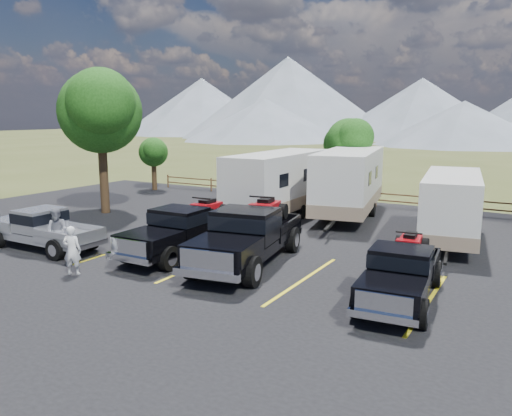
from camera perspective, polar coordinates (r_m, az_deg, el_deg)
The scene contains 17 objects.
ground at distance 14.57m, azimuth -8.77°, elevation -11.37°, with size 320.00×320.00×0.00m, color #454E21.
asphalt_lot at distance 16.84m, azimuth -2.29°, elevation -8.12°, with size 44.00×34.00×0.04m, color black.
stall_lines at distance 17.65m, azimuth -0.53°, elevation -7.15°, with size 12.12×5.50×0.01m.
tree_big_nw at distance 28.75m, azimuth -17.41°, elevation 10.45°, with size 5.54×5.18×7.84m.
tree_north at distance 31.35m, azimuth 10.50°, elevation 7.50°, with size 3.46×3.24×5.25m.
tree_nw_small at distance 36.98m, azimuth -11.66°, elevation 6.26°, with size 2.59×2.43×3.85m.
rail_fence at distance 30.07m, azimuth 17.18°, elevation 0.88°, with size 36.12×0.12×1.00m.
mountain_range at distance 117.56m, azimuth 22.78°, elevation 10.95°, with size 209.00×71.00×20.00m.
rig_left at distance 19.78m, azimuth -8.27°, elevation -2.35°, with size 2.28×6.20×2.06m.
rig_center at distance 18.20m, azimuth -0.84°, elevation -2.99°, with size 3.31×7.17×2.31m.
rig_right at distance 15.32m, azimuth 16.31°, elevation -6.94°, with size 2.32×5.60×1.82m.
trailer_left at distance 26.37m, azimuth 2.63°, elevation 2.76°, with size 2.68×9.89×3.44m.
trailer_center at distance 27.04m, azimuth 10.61°, elevation 2.91°, with size 4.13×10.27×3.55m.
trailer_right at distance 22.65m, azimuth 21.40°, elevation 0.08°, with size 3.10×8.51×2.94m.
pickup_silver at distance 21.96m, azimuth -23.16°, elevation -2.16°, with size 5.54×1.99×1.66m.
person_a at distance 18.12m, azimuth -20.28°, elevation -4.56°, with size 0.62×0.41×1.70m, color white.
person_b at distance 21.04m, azimuth -21.73°, elevation -2.47°, with size 0.88×0.68×1.80m, color slate.
Camera 1 is at (8.62, -10.43, 5.41)m, focal length 35.00 mm.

